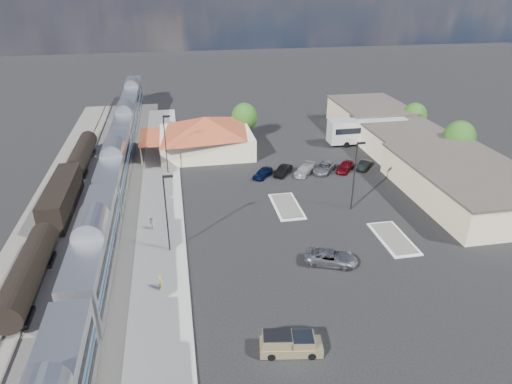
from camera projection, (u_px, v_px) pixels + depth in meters
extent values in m
plane|color=black|center=(259.00, 217.00, 56.57)|extent=(280.00, 280.00, 0.00)
cube|color=#4C4944|center=(92.00, 202.00, 60.22)|extent=(16.00, 100.00, 0.12)
cube|color=gray|center=(161.00, 203.00, 59.90)|extent=(5.50, 92.00, 0.18)
cube|color=silver|center=(95.00, 249.00, 44.31)|extent=(3.00, 20.00, 5.00)
cube|color=black|center=(99.00, 272.00, 45.49)|extent=(2.20, 16.00, 0.60)
cube|color=silver|center=(115.00, 168.00, 62.96)|extent=(3.00, 20.00, 5.00)
cube|color=black|center=(118.00, 186.00, 64.14)|extent=(2.20, 16.00, 0.60)
cube|color=silver|center=(126.00, 124.00, 81.60)|extent=(3.00, 20.00, 5.00)
cube|color=black|center=(128.00, 138.00, 82.79)|extent=(2.20, 16.00, 0.60)
cube|color=silver|center=(133.00, 96.00, 100.25)|extent=(3.00, 20.00, 5.00)
cube|color=black|center=(135.00, 108.00, 101.43)|extent=(2.20, 16.00, 0.60)
cylinder|color=black|center=(28.00, 272.00, 42.51)|extent=(2.80, 14.00, 2.80)
cube|color=black|center=(32.00, 287.00, 43.29)|extent=(2.20, 12.00, 0.60)
cube|color=black|center=(62.00, 197.00, 56.68)|extent=(2.80, 14.00, 3.60)
cube|color=black|center=(64.00, 210.00, 57.49)|extent=(2.20, 12.00, 0.60)
cylinder|color=black|center=(82.00, 153.00, 70.93)|extent=(2.80, 14.00, 2.80)
cube|color=black|center=(84.00, 164.00, 71.70)|extent=(2.20, 12.00, 0.60)
cube|color=#C9B593|center=(206.00, 142.00, 76.38)|extent=(15.00, 12.00, 3.60)
pyramid|color=maroon|center=(205.00, 124.00, 75.04)|extent=(15.30, 12.24, 2.60)
cube|color=maroon|center=(150.00, 137.00, 74.25)|extent=(3.20, 9.60, 0.25)
cube|color=#C6B28C|center=(467.00, 184.00, 60.24)|extent=(14.00, 22.00, 4.20)
cube|color=#3F3833|center=(470.00, 169.00, 59.28)|extent=(14.40, 22.40, 0.30)
cube|color=#C6B28C|center=(403.00, 141.00, 76.27)|extent=(12.00, 18.00, 4.00)
cube|color=#3F3833|center=(405.00, 129.00, 75.35)|extent=(12.40, 18.40, 0.30)
cube|color=#C6B28C|center=(370.00, 117.00, 88.60)|extent=(12.00, 16.00, 4.50)
cube|color=#3F3833|center=(371.00, 105.00, 87.56)|extent=(12.40, 16.40, 0.30)
cube|color=silver|center=(287.00, 206.00, 58.97)|extent=(3.30, 7.50, 0.15)
cube|color=#4C4944|center=(287.00, 206.00, 58.93)|extent=(2.70, 6.90, 0.10)
cube|color=silver|center=(393.00, 239.00, 51.72)|extent=(3.30, 7.50, 0.15)
cube|color=#4C4944|center=(393.00, 238.00, 51.69)|extent=(2.70, 6.90, 0.10)
cylinder|color=black|center=(167.00, 215.00, 47.51)|extent=(0.16, 0.16, 9.00)
cube|color=black|center=(168.00, 176.00, 45.73)|extent=(1.00, 0.25, 0.22)
cylinder|color=black|center=(166.00, 145.00, 67.05)|extent=(0.16, 0.16, 9.00)
cube|color=black|center=(167.00, 116.00, 65.26)|extent=(1.00, 0.25, 0.22)
cylinder|color=black|center=(354.00, 177.00, 56.60)|extent=(0.16, 0.16, 9.00)
cube|color=black|center=(361.00, 143.00, 54.81)|extent=(1.00, 0.25, 0.22)
cylinder|color=#382314|center=(456.00, 155.00, 72.17)|extent=(0.30, 0.30, 2.86)
ellipsoid|color=#1D4A15|center=(459.00, 138.00, 70.97)|extent=(4.94, 4.94, 5.46)
cylinder|color=#382314|center=(413.00, 129.00, 84.67)|extent=(0.30, 0.30, 2.55)
ellipsoid|color=#1D4A15|center=(415.00, 116.00, 83.59)|extent=(4.41, 4.41, 4.87)
cylinder|color=#382314|center=(245.00, 131.00, 83.12)|extent=(0.30, 0.30, 2.73)
ellipsoid|color=#1D4A15|center=(244.00, 117.00, 81.97)|extent=(4.71, 4.71, 5.21)
cube|color=tan|center=(291.00, 347.00, 36.07)|extent=(5.15, 2.55, 0.81)
cube|color=tan|center=(291.00, 341.00, 35.80)|extent=(2.12, 1.98, 0.85)
cube|color=tan|center=(291.00, 340.00, 35.76)|extent=(2.61, 2.06, 0.99)
cylinder|color=black|center=(312.00, 356.00, 35.45)|extent=(0.68, 0.35, 0.65)
cylinder|color=black|center=(309.00, 341.00, 36.91)|extent=(0.68, 0.35, 0.65)
cylinder|color=black|center=(271.00, 357.00, 35.38)|extent=(0.68, 0.35, 0.65)
cylinder|color=black|center=(270.00, 342.00, 36.84)|extent=(0.68, 0.35, 0.65)
imported|color=gray|center=(331.00, 258.00, 47.04)|extent=(5.99, 4.33, 1.51)
cube|color=silver|center=(367.00, 130.00, 80.21)|extent=(13.82, 3.13, 3.91)
cube|color=black|center=(367.00, 128.00, 80.01)|extent=(12.71, 3.16, 1.03)
cylinder|color=black|center=(394.00, 141.00, 80.69)|extent=(1.04, 0.36, 1.03)
cylinder|color=black|center=(387.00, 137.00, 83.07)|extent=(1.04, 0.36, 1.03)
cylinder|color=black|center=(346.00, 145.00, 79.14)|extent=(1.04, 0.36, 1.03)
cylinder|color=black|center=(341.00, 140.00, 81.52)|extent=(1.04, 0.36, 1.03)
imported|color=gold|center=(161.00, 282.00, 42.89)|extent=(0.49, 0.64, 1.57)
imported|color=white|center=(152.00, 223.00, 53.06)|extent=(0.76, 0.89, 1.59)
imported|color=#0B1638|center=(263.00, 173.00, 67.40)|extent=(3.81, 4.14, 1.37)
imported|color=black|center=(283.00, 171.00, 68.19)|extent=(3.62, 4.15, 1.35)
imported|color=silver|center=(304.00, 170.00, 68.44)|extent=(4.44, 4.84, 1.36)
imported|color=gray|center=(324.00, 168.00, 69.23)|extent=(4.86, 5.34, 1.38)
imported|color=maroon|center=(345.00, 166.00, 69.46)|extent=(4.15, 4.57, 1.51)
imported|color=black|center=(364.00, 165.00, 70.29)|extent=(3.51, 3.96, 1.30)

